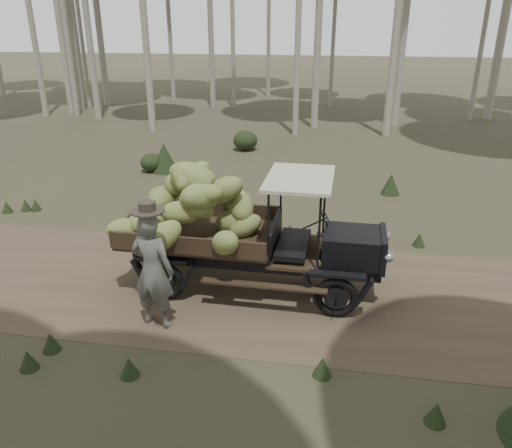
# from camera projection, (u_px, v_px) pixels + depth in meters

# --- Properties ---
(ground) EXTENTS (120.00, 120.00, 0.00)m
(ground) POSITION_uv_depth(u_px,v_px,m) (179.00, 283.00, 9.19)
(ground) COLOR #473D2B
(ground) RESTS_ON ground
(dirt_track) EXTENTS (70.00, 4.00, 0.01)m
(dirt_track) POSITION_uv_depth(u_px,v_px,m) (179.00, 283.00, 9.19)
(dirt_track) COLOR brown
(dirt_track) RESTS_ON ground
(banana_truck) EXTENTS (4.90, 2.50, 2.34)m
(banana_truck) POSITION_uv_depth(u_px,v_px,m) (217.00, 215.00, 8.65)
(banana_truck) COLOR black
(banana_truck) RESTS_ON ground
(farmer) EXTENTS (0.77, 0.59, 2.07)m
(farmer) POSITION_uv_depth(u_px,v_px,m) (153.00, 269.00, 7.59)
(farmer) COLOR #5A5752
(farmer) RESTS_ON ground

